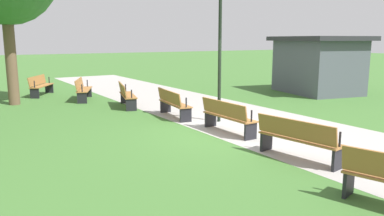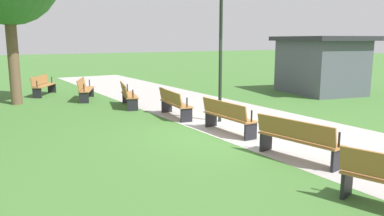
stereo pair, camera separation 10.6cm
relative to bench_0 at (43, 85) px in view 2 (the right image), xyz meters
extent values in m
plane|color=#3D6B2D|center=(10.02, 2.90, -0.48)|extent=(120.00, 120.00, 0.00)
cube|color=#A39E99|center=(10.02, 4.37, -0.47)|extent=(35.66, 4.12, 0.01)
cube|color=#996633|center=(0.04, 0.06, -0.03)|extent=(1.81, 1.35, 0.04)
cube|color=#996633|center=(-0.07, -0.11, 0.21)|extent=(1.64, 1.07, 0.40)
cube|color=black|center=(-0.70, 0.52, -0.26)|extent=(0.25, 0.35, 0.43)
cylinder|color=black|center=(-0.69, 0.53, 0.13)|extent=(0.06, 0.06, 0.30)
cube|color=black|center=(0.78, -0.40, -0.26)|extent=(0.25, 0.35, 0.43)
cylinder|color=black|center=(0.79, -0.38, 0.13)|extent=(0.06, 0.06, 0.30)
cube|color=#996633|center=(2.36, 1.28, -0.03)|extent=(1.88, 1.15, 0.04)
cube|color=#996633|center=(2.28, 1.10, 0.21)|extent=(1.75, 0.85, 0.40)
cube|color=black|center=(1.56, 1.63, -0.26)|extent=(0.21, 0.37, 0.43)
cylinder|color=black|center=(1.57, 1.65, 0.13)|extent=(0.06, 0.06, 0.30)
cube|color=black|center=(3.16, 0.93, -0.26)|extent=(0.21, 0.37, 0.43)
cylinder|color=black|center=(3.17, 0.95, 0.13)|extent=(0.06, 0.06, 0.30)
cube|color=#996633|center=(4.83, 2.17, -0.03)|extent=(1.91, 0.93, 0.04)
cube|color=#996633|center=(4.78, 1.98, 0.21)|extent=(1.82, 0.61, 0.40)
cube|color=black|center=(4.00, 2.41, -0.26)|extent=(0.16, 0.38, 0.43)
cylinder|color=black|center=(4.00, 2.43, 0.13)|extent=(0.05, 0.05, 0.30)
cube|color=black|center=(5.67, 1.94, -0.26)|extent=(0.16, 0.38, 0.43)
cylinder|color=black|center=(5.68, 1.95, 0.13)|extent=(0.05, 0.05, 0.30)
cube|color=#996633|center=(7.40, 2.71, -0.03)|extent=(1.90, 0.69, 0.04)
cube|color=#996633|center=(7.38, 2.52, 0.21)|extent=(1.86, 0.36, 0.40)
cube|color=black|center=(6.54, 2.83, -0.26)|extent=(0.11, 0.38, 0.43)
cylinder|color=black|center=(6.54, 2.85, 0.13)|extent=(0.05, 0.05, 0.30)
cube|color=black|center=(8.27, 2.59, -0.26)|extent=(0.11, 0.38, 0.43)
cylinder|color=black|center=(8.27, 2.61, 0.13)|extent=(0.05, 0.05, 0.30)
cube|color=#996633|center=(10.02, 2.90, -0.03)|extent=(1.86, 0.44, 0.04)
cube|color=#996633|center=(10.02, 2.70, 0.21)|extent=(1.86, 0.10, 0.40)
cube|color=black|center=(9.15, 2.90, -0.26)|extent=(0.06, 0.37, 0.43)
cylinder|color=black|center=(9.15, 2.92, 0.13)|extent=(0.04, 0.04, 0.30)
cube|color=black|center=(10.89, 2.90, -0.26)|extent=(0.06, 0.37, 0.43)
cylinder|color=black|center=(10.89, 2.92, 0.13)|extent=(0.04, 0.04, 0.30)
cube|color=#996633|center=(12.65, 2.71, -0.03)|extent=(1.90, 0.69, 0.04)
cube|color=#996633|center=(12.67, 2.52, 0.21)|extent=(1.86, 0.36, 0.40)
cube|color=black|center=(11.78, 2.59, -0.26)|extent=(0.11, 0.38, 0.43)
cylinder|color=black|center=(11.78, 2.61, 0.13)|extent=(0.05, 0.05, 0.30)
cube|color=black|center=(13.51, 2.83, -0.26)|extent=(0.11, 0.38, 0.43)
cylinder|color=black|center=(13.50, 2.85, 0.13)|extent=(0.05, 0.05, 0.30)
cube|color=black|center=(14.38, 1.94, -0.26)|extent=(0.16, 0.38, 0.43)
cylinder|color=black|center=(14.37, 1.95, 0.13)|extent=(0.05, 0.05, 0.30)
cylinder|color=brown|center=(1.96, -1.35, 1.37)|extent=(0.41, 0.41, 3.68)
cylinder|color=black|center=(8.71, 3.52, 1.41)|extent=(0.10, 0.10, 3.77)
cube|color=#4C515B|center=(6.04, 11.23, 0.74)|extent=(4.08, 3.38, 2.43)
cube|color=#28282D|center=(6.04, 11.23, 2.06)|extent=(4.67, 3.98, 0.20)
camera|label=1|loc=(17.90, -3.30, 2.02)|focal=35.40mm
camera|label=2|loc=(17.96, -3.21, 2.02)|focal=35.40mm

